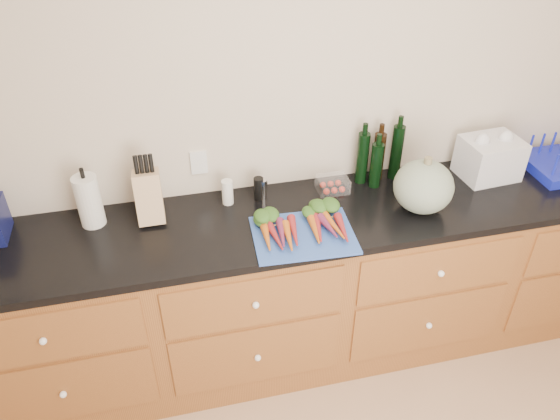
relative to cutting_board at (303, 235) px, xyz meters
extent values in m
cube|color=beige|center=(0.19, 0.48, 0.35)|extent=(4.10, 0.05, 2.60)
cube|color=brown|center=(0.19, 0.16, -0.50)|extent=(3.60, 0.60, 0.90)
cube|color=brown|center=(-1.16, -0.15, -0.23)|extent=(0.82, 0.01, 0.28)
sphere|color=white|center=(-1.16, -0.16, -0.23)|extent=(0.03, 0.03, 0.03)
cube|color=brown|center=(-1.16, -0.15, -0.59)|extent=(0.82, 0.01, 0.38)
sphere|color=white|center=(-1.16, -0.16, -0.59)|extent=(0.03, 0.03, 0.03)
cube|color=brown|center=(-0.26, -0.15, -0.23)|extent=(0.82, 0.01, 0.28)
sphere|color=white|center=(-0.26, -0.16, -0.23)|extent=(0.03, 0.03, 0.03)
cube|color=brown|center=(-0.26, -0.15, -0.59)|extent=(0.82, 0.01, 0.38)
sphere|color=white|center=(-0.26, -0.16, -0.59)|extent=(0.03, 0.03, 0.03)
cube|color=brown|center=(0.64, -0.15, -0.23)|extent=(0.82, 0.01, 0.28)
sphere|color=white|center=(0.64, -0.16, -0.23)|extent=(0.03, 0.03, 0.03)
cube|color=brown|center=(0.64, -0.15, -0.59)|extent=(0.82, 0.01, 0.38)
sphere|color=white|center=(0.64, -0.16, -0.59)|extent=(0.03, 0.03, 0.03)
cube|color=black|center=(0.19, 0.16, -0.03)|extent=(3.64, 0.62, 0.04)
cube|color=#2C51AA|center=(0.00, 0.00, 0.00)|extent=(0.47, 0.37, 0.01)
cone|color=#C75E17|center=(-0.17, -0.02, 0.03)|extent=(0.04, 0.19, 0.04)
cone|color=maroon|center=(-0.14, -0.02, 0.03)|extent=(0.04, 0.19, 0.04)
cone|color=#6E2244|center=(-0.11, -0.02, 0.03)|extent=(0.04, 0.19, 0.04)
cone|color=#C75E17|center=(-0.08, -0.02, 0.03)|extent=(0.04, 0.19, 0.04)
cone|color=maroon|center=(-0.04, -0.02, 0.03)|extent=(0.04, 0.19, 0.04)
ellipsoid|color=#29521B|center=(-0.11, 0.13, 0.04)|extent=(0.19, 0.12, 0.06)
cone|color=#C75E17|center=(0.04, -0.02, 0.03)|extent=(0.04, 0.19, 0.04)
cone|color=maroon|center=(0.08, -0.02, 0.03)|extent=(0.04, 0.19, 0.04)
cone|color=#6E2244|center=(0.11, -0.02, 0.03)|extent=(0.04, 0.19, 0.04)
cone|color=#C75E17|center=(0.14, -0.02, 0.03)|extent=(0.04, 0.19, 0.04)
cone|color=maroon|center=(0.17, -0.02, 0.03)|extent=(0.04, 0.19, 0.04)
ellipsoid|color=#29521B|center=(0.11, 0.13, 0.04)|extent=(0.19, 0.12, 0.06)
ellipsoid|color=slate|center=(0.61, 0.08, 0.12)|extent=(0.28, 0.28, 0.26)
cylinder|color=silver|center=(-0.93, 0.32, 0.12)|extent=(0.11, 0.11, 0.25)
cube|color=tan|center=(-0.66, 0.30, 0.12)|extent=(0.12, 0.12, 0.24)
cylinder|color=silver|center=(-0.29, 0.34, 0.06)|extent=(0.06, 0.06, 0.13)
cylinder|color=black|center=(-0.14, 0.34, 0.05)|extent=(0.05, 0.05, 0.12)
cylinder|color=silver|center=(-0.12, 0.34, 0.05)|extent=(0.05, 0.05, 0.11)
cube|color=white|center=(0.24, 0.33, 0.03)|extent=(0.15, 0.12, 0.07)
cylinder|color=black|center=(0.41, 0.38, 0.13)|extent=(0.06, 0.06, 0.28)
cylinder|color=black|center=(0.50, 0.39, 0.12)|extent=(0.06, 0.06, 0.26)
cylinder|color=black|center=(0.60, 0.38, 0.14)|extent=(0.06, 0.06, 0.30)
cylinder|color=black|center=(0.47, 0.32, 0.11)|extent=(0.06, 0.06, 0.24)
camera|label=1|loc=(-0.55, -1.86, 1.54)|focal=35.00mm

